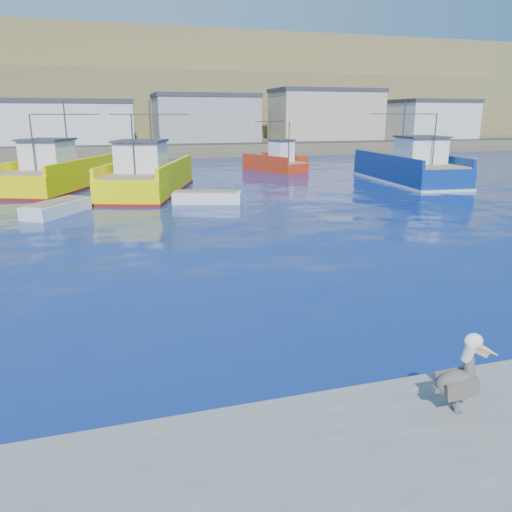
{
  "coord_description": "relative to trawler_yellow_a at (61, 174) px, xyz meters",
  "views": [
    {
      "loc": [
        -5.29,
        -10.68,
        5.53
      ],
      "look_at": [
        -0.93,
        3.77,
        1.27
      ],
      "focal_mm": 35.0,
      "sensor_mm": 36.0,
      "label": 1
    }
  ],
  "objects": [
    {
      "name": "ground",
      "position": [
        8.59,
        -31.22,
        -1.12
      ],
      "size": [
        260.0,
        260.0,
        0.0
      ],
      "primitive_type": "plane",
      "color": "navy",
      "rests_on": "ground"
    },
    {
      "name": "trawler_blue",
      "position": [
        28.39,
        -4.32,
        0.02
      ],
      "size": [
        6.26,
        13.43,
        6.74
      ],
      "color": "navy",
      "rests_on": "ground"
    },
    {
      "name": "dock_bollards",
      "position": [
        9.19,
        -34.62,
        -0.47
      ],
      "size": [
        36.2,
        0.2,
        0.3
      ],
      "color": "#4C4C4C",
      "rests_on": "dock"
    },
    {
      "name": "skiff_extra",
      "position": [
        0.49,
        -11.31,
        -0.8
      ],
      "size": [
        3.77,
        4.67,
        0.99
      ],
      "color": "silver",
      "rests_on": "ground"
    },
    {
      "name": "trawler_yellow_b",
      "position": [
        6.34,
        -4.24,
        0.0
      ],
      "size": [
        8.33,
        13.52,
        6.7
      ],
      "color": "#FFF000",
      "rests_on": "ground"
    },
    {
      "name": "skiff_mid",
      "position": [
        9.61,
        -9.91,
        -0.81
      ],
      "size": [
        4.65,
        2.83,
        0.96
      ],
      "color": "silver",
      "rests_on": "ground"
    },
    {
      "name": "boat_orange",
      "position": [
        20.24,
        7.15,
        -0.13
      ],
      "size": [
        5.26,
        7.85,
        5.96
      ],
      "color": "red",
      "rests_on": "ground"
    },
    {
      "name": "far_shore",
      "position": [
        8.59,
        77.98,
        7.86
      ],
      "size": [
        200.0,
        81.0,
        24.0
      ],
      "color": "brown",
      "rests_on": "ground"
    },
    {
      "name": "skiff_far",
      "position": [
        40.45,
        3.64,
        -0.82
      ],
      "size": [
        4.26,
        4.01,
        0.94
      ],
      "color": "silver",
      "rests_on": "ground"
    },
    {
      "name": "pelican",
      "position": [
        8.96,
        -35.48,
        0.0
      ],
      "size": [
        1.19,
        0.59,
        1.46
      ],
      "color": "#595451",
      "rests_on": "dock"
    },
    {
      "name": "trawler_yellow_a",
      "position": [
        0.0,
        0.0,
        0.0
      ],
      "size": [
        9.0,
        13.39,
        6.7
      ],
      "color": "#FFF000",
      "rests_on": "ground"
    }
  ]
}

